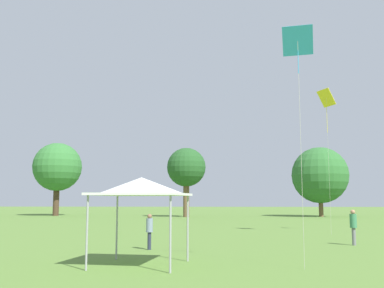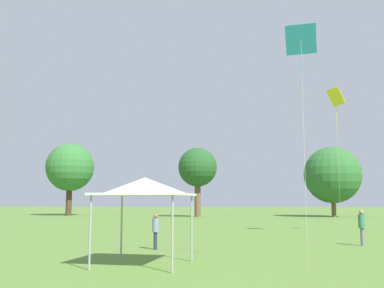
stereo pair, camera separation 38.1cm
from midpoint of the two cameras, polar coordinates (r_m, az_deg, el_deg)
name	(u,v)px [view 1 (the left image)]	position (r m, az deg, el deg)	size (l,w,h in m)	color
person_standing_1	(149,228)	(20.68, -5.96, -10.57)	(0.37, 0.37, 1.59)	#282D42
person_standing_4	(353,224)	(23.84, 19.37, -9.54)	(0.34, 0.34, 1.74)	slate
canopy_tent	(141,187)	(15.73, -7.13, -5.43)	(3.37, 3.37, 2.99)	white
kite_4	(298,46)	(16.01, 12.61, 12.11)	(1.09, 0.70, 8.05)	#339EDB
kite_5	(326,101)	(31.46, 16.35, 5.30)	(1.09, 1.37, 9.56)	yellow
distant_tree_0	(320,175)	(63.83, 15.77, -3.83)	(7.65, 7.65, 9.45)	brown
distant_tree_1	(186,168)	(60.41, -0.91, -3.05)	(5.22, 5.22, 9.23)	brown
distant_tree_2	(57,167)	(68.34, -16.88, -2.84)	(7.00, 7.00, 10.53)	#473323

